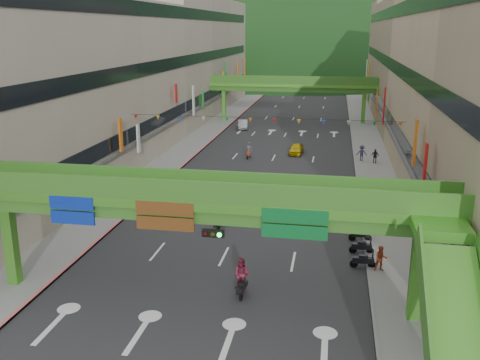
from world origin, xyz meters
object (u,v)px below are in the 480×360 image
at_px(scooter_rider_mid, 242,277).
at_px(car_yellow, 296,149).
at_px(car_silver, 243,124).
at_px(scooter_rider_near, 219,216).
at_px(overpass_near, 214,216).
at_px(pedestrian_red, 381,261).

xyz_separation_m(scooter_rider_mid, car_yellow, (0.32, 35.39, -0.54)).
height_order(scooter_rider_mid, car_silver, scooter_rider_mid).
height_order(scooter_rider_near, car_silver, scooter_rider_near).
bearing_deg(overpass_near, scooter_rider_mid, 55.32).
distance_m(scooter_rider_near, car_yellow, 25.98).
relative_size(car_yellow, pedestrian_red, 2.31).
relative_size(scooter_rider_near, car_yellow, 0.60).
relative_size(scooter_rider_near, car_silver, 0.55).
height_order(car_silver, pedestrian_red, pedestrian_red).
height_order(scooter_rider_mid, car_yellow, scooter_rider_mid).
bearing_deg(scooter_rider_near, overpass_near, -78.55).
xyz_separation_m(overpass_near, scooter_rider_near, (-2.29, 11.32, -4.17)).
relative_size(overpass_near, pedestrian_red, 17.75).
bearing_deg(overpass_near, scooter_rider_near, 101.45).
xyz_separation_m(overpass_near, car_yellow, (1.46, 37.02, -4.59)).
xyz_separation_m(scooter_rider_near, car_silver, (-5.25, 40.96, -0.39)).
height_order(scooter_rider_near, scooter_rider_mid, scooter_rider_mid).
bearing_deg(car_yellow, car_silver, 123.71).
distance_m(scooter_rider_near, scooter_rider_mid, 10.27).
height_order(overpass_near, car_silver, overpass_near).
bearing_deg(car_silver, overpass_near, -89.23).
distance_m(overpass_near, car_silver, 53.02).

